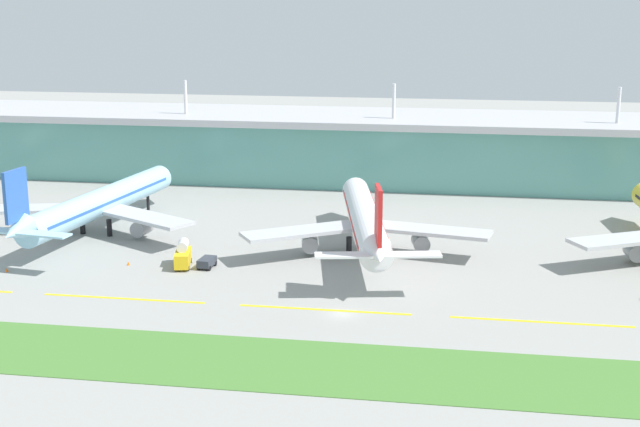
# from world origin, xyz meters

# --- Properties ---
(ground_plane) EXTENTS (600.00, 600.00, 0.00)m
(ground_plane) POSITION_xyz_m (0.00, 0.00, 0.00)
(ground_plane) COLOR gray
(terminal_building) EXTENTS (288.00, 34.00, 26.94)m
(terminal_building) POSITION_xyz_m (-0.00, 103.54, 9.17)
(terminal_building) COLOR #5B9E93
(terminal_building) RESTS_ON ground
(airliner_near_middle) EXTENTS (48.34, 64.26, 18.90)m
(airliner_near_middle) POSITION_xyz_m (-57.46, 40.32, 6.45)
(airliner_near_middle) COLOR #9ED1EA
(airliner_near_middle) RESTS_ON ground
(airliner_center) EXTENTS (47.92, 61.87, 18.90)m
(airliner_center) POSITION_xyz_m (-0.29, 34.98, 6.45)
(airliner_center) COLOR white
(airliner_center) RESTS_ON ground
(taxiway_stripe_mid_west) EXTENTS (28.00, 0.70, 0.04)m
(taxiway_stripe_mid_west) POSITION_xyz_m (-37.00, 1.46, 0.02)
(taxiway_stripe_mid_west) COLOR yellow
(taxiway_stripe_mid_west) RESTS_ON ground
(taxiway_stripe_centre) EXTENTS (28.00, 0.70, 0.04)m
(taxiway_stripe_centre) POSITION_xyz_m (-3.00, 1.46, 0.02)
(taxiway_stripe_centre) COLOR yellow
(taxiway_stripe_centre) RESTS_ON ground
(taxiway_stripe_mid_east) EXTENTS (28.00, 0.70, 0.04)m
(taxiway_stripe_mid_east) POSITION_xyz_m (31.00, 1.46, 0.02)
(taxiway_stripe_mid_east) COLOR yellow
(taxiway_stripe_mid_east) RESTS_ON ground
(grass_verge) EXTENTS (300.00, 18.00, 0.10)m
(grass_verge) POSITION_xyz_m (0.00, -20.92, 0.05)
(grass_verge) COLOR #477A33
(grass_verge) RESTS_ON ground
(pushback_tug) EXTENTS (2.86, 4.60, 1.85)m
(pushback_tug) POSITION_xyz_m (-28.11, 20.30, 1.10)
(pushback_tug) COLOR #333842
(pushback_tug) RESTS_ON ground
(fuel_truck) EXTENTS (4.05, 7.58, 4.95)m
(fuel_truck) POSITION_xyz_m (-32.70, 20.36, 2.26)
(fuel_truck) COLOR gold
(fuel_truck) RESTS_ON ground
(safety_cone_left_wingtip) EXTENTS (0.56, 0.56, 0.70)m
(safety_cone_left_wingtip) POSITION_xyz_m (-43.11, 19.47, 0.35)
(safety_cone_left_wingtip) COLOR orange
(safety_cone_left_wingtip) RESTS_ON ground
(safety_cone_nose_front) EXTENTS (0.56, 0.56, 0.70)m
(safety_cone_nose_front) POSITION_xyz_m (-63.63, 12.13, 0.35)
(safety_cone_nose_front) COLOR orange
(safety_cone_nose_front) RESTS_ON ground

